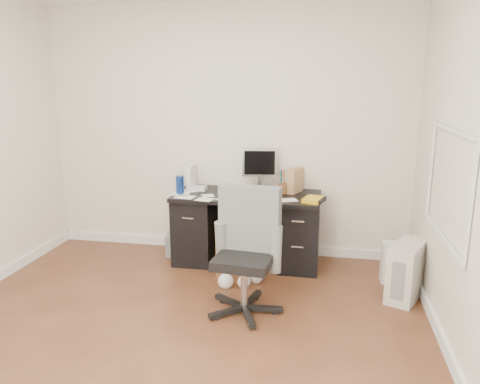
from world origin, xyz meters
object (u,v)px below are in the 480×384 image
at_px(pc_tower, 407,271).
at_px(wicker_basket, 237,248).
at_px(keyboard, 243,196).
at_px(lcd_monitor, 260,169).
at_px(office_chair, 244,253).
at_px(desk, 247,226).

height_order(pc_tower, wicker_basket, pc_tower).
distance_m(keyboard, wicker_basket, 0.55).
distance_m(lcd_monitor, wicker_basket, 0.86).
xyz_separation_m(office_chair, wicker_basket, (-0.24, 0.92, -0.30)).
bearing_deg(desk, pc_tower, -20.10).
distance_m(lcd_monitor, office_chair, 1.36).
bearing_deg(wicker_basket, pc_tower, -13.40).
distance_m(desk, keyboard, 0.39).
bearing_deg(pc_tower, keyboard, -170.98).
bearing_deg(keyboard, pc_tower, -24.82).
bearing_deg(desk, keyboard, -97.11).
bearing_deg(lcd_monitor, office_chair, -95.54).
distance_m(lcd_monitor, keyboard, 0.41).
relative_size(pc_tower, wicker_basket, 1.15).
xyz_separation_m(desk, wicker_basket, (-0.07, -0.18, -0.18)).
bearing_deg(desk, lcd_monitor, 60.62).
bearing_deg(desk, office_chair, -81.33).
bearing_deg(wicker_basket, keyboard, 32.69).
xyz_separation_m(keyboard, wicker_basket, (-0.06, -0.04, -0.54)).
relative_size(desk, lcd_monitor, 3.26).
bearing_deg(lcd_monitor, pc_tower, -35.85).
bearing_deg(office_chair, wicker_basket, 110.57).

